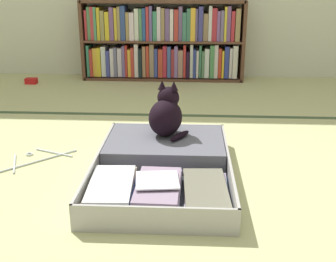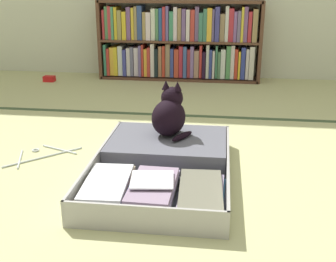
# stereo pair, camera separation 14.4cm
# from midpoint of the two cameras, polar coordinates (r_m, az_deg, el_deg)

# --- Properties ---
(ground_plane) EXTENTS (10.00, 10.00, 0.00)m
(ground_plane) POSITION_cam_midpoint_polar(r_m,az_deg,el_deg) (1.97, -1.12, -8.14)
(ground_plane) COLOR #C2C386
(tatami_border) EXTENTS (4.80, 0.05, 0.00)m
(tatami_border) POSITION_cam_midpoint_polar(r_m,az_deg,el_deg) (3.01, 0.54, 2.07)
(tatami_border) COLOR #3F5234
(tatami_border) RESTS_ON ground_plane
(bookshelf) EXTENTS (1.48, 0.24, 0.72)m
(bookshelf) POSITION_cam_midpoint_polar(r_m,az_deg,el_deg) (4.05, -1.76, 11.67)
(bookshelf) COLOR brown
(bookshelf) RESTS_ON ground_plane
(open_suitcase) EXTENTS (0.65, 0.96, 0.12)m
(open_suitcase) POSITION_cam_midpoint_polar(r_m,az_deg,el_deg) (2.13, -2.68, -4.41)
(open_suitcase) COLOR #B1AFAB
(open_suitcase) RESTS_ON ground_plane
(black_cat) EXTENTS (0.25, 0.27, 0.29)m
(black_cat) POSITION_cam_midpoint_polar(r_m,az_deg,el_deg) (2.29, -1.99, 2.17)
(black_cat) COLOR black
(black_cat) RESTS_ON open_suitcase
(clothes_hanger) EXTENTS (0.33, 0.32, 0.01)m
(clothes_hanger) POSITION_cam_midpoint_polar(r_m,az_deg,el_deg) (2.43, -18.71, -3.48)
(clothes_hanger) COLOR silver
(clothes_hanger) RESTS_ON ground_plane
(small_red_pouch) EXTENTS (0.10, 0.07, 0.05)m
(small_red_pouch) POSITION_cam_midpoint_polar(r_m,az_deg,el_deg) (4.13, -18.59, 6.28)
(small_red_pouch) COLOR red
(small_red_pouch) RESTS_ON ground_plane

